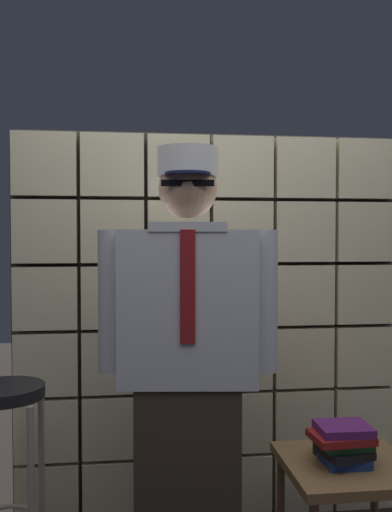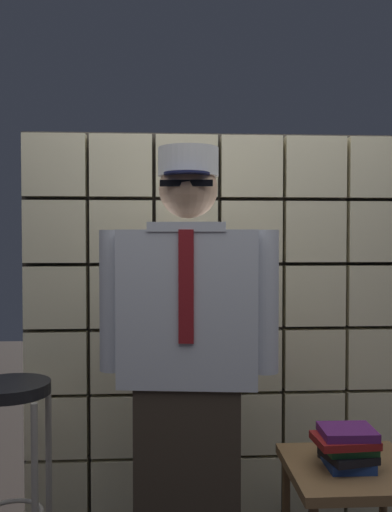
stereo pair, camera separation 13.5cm
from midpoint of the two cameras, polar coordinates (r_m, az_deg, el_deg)
name	(u,v)px [view 1 (the left image)]	position (r m, az deg, el deg)	size (l,w,h in m)	color
glass_block_wall	(210,327)	(2.81, 0.07, -7.43)	(1.96, 0.10, 1.96)	beige
standing_person	(188,365)	(2.18, -2.65, -11.27)	(0.71, 0.32, 1.76)	#382D23
bar_stool	(3,436)	(2.53, -20.91, -17.06)	(0.34, 0.34, 0.81)	black
side_table	(348,477)	(2.49, 13.90, -21.42)	(0.52, 0.52, 0.50)	brown
book_stack	(343,444)	(2.41, 13.45, -18.44)	(0.25, 0.21, 0.17)	navy
coffee_mug	(323,442)	(2.51, 11.47, -18.47)	(0.13, 0.08, 0.09)	black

